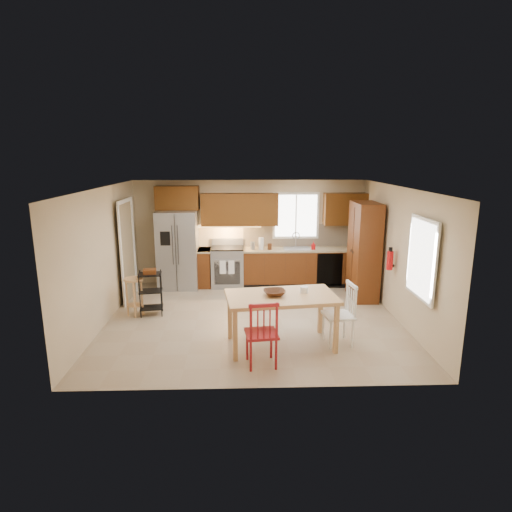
{
  "coord_description": "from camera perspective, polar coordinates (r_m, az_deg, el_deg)",
  "views": [
    {
      "loc": [
        -0.2,
        -7.7,
        3.06
      ],
      "look_at": [
        0.07,
        0.4,
        1.15
      ],
      "focal_mm": 30.0,
      "sensor_mm": 36.0,
      "label": 1
    }
  ],
  "objects": [
    {
      "name": "fire_extinguisher",
      "position": [
        8.58,
        17.42,
        -0.58
      ],
      "size": [
        0.12,
        0.12,
        0.36
      ],
      "primitive_type": "cylinder",
      "color": "#B90C10",
      "rests_on": "wall_right"
    },
    {
      "name": "wall_front",
      "position": [
        5.51,
        0.3,
        -5.9
      ],
      "size": [
        5.5,
        0.02,
        2.5
      ],
      "primitive_type": "cube",
      "color": "#CCB793",
      "rests_on": "ground"
    },
    {
      "name": "pantry",
      "position": [
        9.5,
        14.21,
        0.63
      ],
      "size": [
        0.5,
        0.95,
        2.1
      ],
      "primitive_type": "cube",
      "color": "#5E2A11",
      "rests_on": "floor"
    },
    {
      "name": "floor",
      "position": [
        8.29,
        -0.39,
        -8.4
      ],
      "size": [
        5.5,
        5.5,
        0.0
      ],
      "primitive_type": "plane",
      "color": "tan",
      "rests_on": "ground"
    },
    {
      "name": "sink",
      "position": [
        10.23,
        5.44,
        0.77
      ],
      "size": [
        0.62,
        0.46,
        0.16
      ],
      "primitive_type": "cube",
      "color": "gray",
      "rests_on": "base_cabinet_run"
    },
    {
      "name": "chair_white",
      "position": [
        7.22,
        10.91,
        -7.62
      ],
      "size": [
        0.54,
        0.54,
        1.03
      ],
      "primitive_type": null,
      "rotation": [
        0.0,
        0.0,
        1.69
      ],
      "color": "white",
      "rests_on": "floor"
    },
    {
      "name": "wall_right",
      "position": [
        8.45,
        18.59,
        0.18
      ],
      "size": [
        0.02,
        5.0,
        2.5
      ],
      "primitive_type": "cube",
      "color": "#CCB793",
      "rests_on": "ground"
    },
    {
      "name": "table_bowl",
      "position": [
        6.9,
        2.48,
        -5.29
      ],
      "size": [
        0.4,
        0.4,
        0.09
      ],
      "primitive_type": "imported",
      "rotation": [
        0.0,
        0.0,
        0.12
      ],
      "color": "#4B2714",
      "rests_on": "dining_table"
    },
    {
      "name": "upper_right_block",
      "position": [
        10.4,
        11.8,
        6.15
      ],
      "size": [
        1.0,
        0.35,
        0.75
      ],
      "primitive_type": "cube",
      "color": "#562F0E",
      "rests_on": "wall_back"
    },
    {
      "name": "canister_steel",
      "position": [
        10.07,
        -0.45,
        1.39
      ],
      "size": [
        0.11,
        0.11,
        0.18
      ],
      "primitive_type": "cylinder",
      "color": "gray",
      "rests_on": "base_cabinet_run"
    },
    {
      "name": "dishwasher",
      "position": [
        10.17,
        9.79,
        -1.81
      ],
      "size": [
        0.6,
        0.02,
        0.78
      ],
      "primitive_type": "cube",
      "color": "black",
      "rests_on": "floor"
    },
    {
      "name": "window_right",
      "position": [
        7.34,
        21.27,
        -0.33
      ],
      "size": [
        0.04,
        1.02,
        1.32
      ],
      "primitive_type": "cube",
      "color": "white",
      "rests_on": "wall_right"
    },
    {
      "name": "bar_stool",
      "position": [
        8.68,
        -15.89,
        -5.27
      ],
      "size": [
        0.47,
        0.47,
        0.76
      ],
      "primitive_type": null,
      "rotation": [
        0.0,
        0.0,
        0.36
      ],
      "color": "#DFAC6F",
      "rests_on": "floor"
    },
    {
      "name": "refrigerator",
      "position": [
        10.17,
        -10.35,
        0.83
      ],
      "size": [
        0.92,
        0.75,
        1.82
      ],
      "primitive_type": "cube",
      "color": "gray",
      "rests_on": "floor"
    },
    {
      "name": "base_cabinet_narrow",
      "position": [
        10.28,
        -6.87,
        -1.55
      ],
      "size": [
        0.3,
        0.6,
        0.9
      ],
      "primitive_type": "cube",
      "color": "#5E2A11",
      "rests_on": "floor"
    },
    {
      "name": "base_cabinet_run",
      "position": [
        10.35,
        6.43,
        -1.44
      ],
      "size": [
        2.92,
        0.6,
        0.9
      ],
      "primitive_type": "cube",
      "color": "#5E2A11",
      "rests_on": "floor"
    },
    {
      "name": "chair_red",
      "position": [
        6.41,
        0.72,
        -10.15
      ],
      "size": [
        0.54,
        0.54,
        1.03
      ],
      "primitive_type": null,
      "rotation": [
        0.0,
        0.0,
        0.12
      ],
      "color": "maroon",
      "rests_on": "floor"
    },
    {
      "name": "range_stove",
      "position": [
        10.23,
        -3.81,
        -1.5
      ],
      "size": [
        0.76,
        0.63,
        0.92
      ],
      "primitive_type": "cube",
      "color": "gray",
      "rests_on": "floor"
    },
    {
      "name": "window_back",
      "position": [
        10.36,
        5.34,
        5.38
      ],
      "size": [
        1.12,
        0.04,
        1.12
      ],
      "primitive_type": "cube",
      "color": "white",
      "rests_on": "wall_back"
    },
    {
      "name": "upper_over_fridge",
      "position": [
        10.18,
        -10.46,
        7.63
      ],
      "size": [
        1.0,
        0.35,
        0.55
      ],
      "primitive_type": "cube",
      "color": "#562F0E",
      "rests_on": "wall_back"
    },
    {
      "name": "backsplash",
      "position": [
        10.47,
        6.31,
        2.8
      ],
      "size": [
        2.92,
        0.03,
        0.55
      ],
      "primitive_type": "cube",
      "color": "beige",
      "rests_on": "wall_back"
    },
    {
      "name": "table_jar",
      "position": [
        7.05,
        6.43,
        -4.68
      ],
      "size": [
        0.16,
        0.16,
        0.17
      ],
      "primitive_type": "cylinder",
      "rotation": [
        0.0,
        0.0,
        0.12
      ],
      "color": "white",
      "rests_on": "dining_table"
    },
    {
      "name": "canister_wood",
      "position": [
        10.06,
        1.84,
        1.26
      ],
      "size": [
        0.1,
        0.1,
        0.14
      ],
      "primitive_type": "cylinder",
      "color": "#4B2714",
      "rests_on": "base_cabinet_run"
    },
    {
      "name": "ceiling",
      "position": [
        7.73,
        -0.42,
        9.1
      ],
      "size": [
        5.5,
        5.0,
        0.02
      ],
      "primitive_type": "cube",
      "color": "silver",
      "rests_on": "ground"
    },
    {
      "name": "wall_back",
      "position": [
        10.36,
        -0.78,
        3.19
      ],
      "size": [
        5.5,
        0.02,
        2.5
      ],
      "primitive_type": "cube",
      "color": "#CCB793",
      "rests_on": "ground"
    },
    {
      "name": "paper_towel",
      "position": [
        10.07,
        0.69,
        1.68
      ],
      "size": [
        0.12,
        0.12,
        0.28
      ],
      "primitive_type": "cylinder",
      "color": "white",
      "rests_on": "base_cabinet_run"
    },
    {
      "name": "upper_left_block",
      "position": [
        10.1,
        -2.19,
        6.22
      ],
      "size": [
        1.8,
        0.35,
        0.75
      ],
      "primitive_type": "cube",
      "color": "#562F0E",
      "rests_on": "wall_back"
    },
    {
      "name": "wall_left",
      "position": [
        8.31,
        -19.72,
        -0.11
      ],
      "size": [
        0.02,
        5.0,
        2.5
      ],
      "primitive_type": "cube",
      "color": "#CCB793",
      "rests_on": "ground"
    },
    {
      "name": "utility_cart",
      "position": [
        8.62,
        -13.84,
        -4.86
      ],
      "size": [
        0.48,
        0.4,
        0.87
      ],
      "primitive_type": null,
      "rotation": [
        0.0,
        0.0,
        0.14
      ],
      "color": "black",
      "rests_on": "floor"
    },
    {
      "name": "dining_table",
      "position": [
        7.06,
        3.34,
        -8.65
      ],
      "size": [
        1.86,
        1.2,
        0.86
      ],
      "primitive_type": null,
      "rotation": [
        0.0,
        0.0,
        0.12
      ],
      "color": "#DFAC6F",
      "rests_on": "floor"
    },
    {
      "name": "undercab_glow",
      "position": [
        10.14,
        -3.87,
        3.97
      ],
      "size": [
        1.6,
        0.3,
        0.01
      ],
      "primitive_type": "cube",
      "color": "#FFBF66",
      "rests_on": "wall_back"
    },
    {
      "name": "doorway",
      "position": [
        9.55,
        -16.85,
        0.52
      ],
      "size": [
        0.04,
        0.95,
        2.1
      ],
      "primitive_type": "cube",
      "color": "#8C7A59",
      "rests_on": "wall_left"
    },
    {
      "name": "soap_bottle",
      "position": [
        10.16,
        7.65,
        1.41
      ],
      "size": [
        0.09,
        0.09,
        0.19
      ],
      "primitive_type": "imported",
      "color": "#B90C10",
      "rests_on": "base_cabinet_run"
    }
  ]
}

